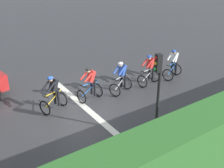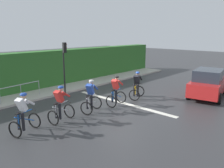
{
  "view_description": "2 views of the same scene",
  "coord_description": "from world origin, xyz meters",
  "views": [
    {
      "loc": [
        10.12,
        -5.06,
        6.38
      ],
      "look_at": [
        0.58,
        1.44,
        0.88
      ],
      "focal_mm": 44.24,
      "sensor_mm": 36.0,
      "label": 1
    },
    {
      "loc": [
        -7.96,
        9.53,
        3.96
      ],
      "look_at": [
        0.49,
        0.35,
        1.07
      ],
      "focal_mm": 35.91,
      "sensor_mm": 36.0,
      "label": 2
    }
  ],
  "objects": [
    {
      "name": "cyclist_lead",
      "position": [
        0.25,
        5.77,
        0.8
      ],
      "size": [
        0.98,
        1.24,
        1.66
      ],
      "color": "black",
      "rests_on": "ground"
    },
    {
      "name": "cyclist_trailing",
      "position": [
        -0.17,
        -1.15,
        0.8
      ],
      "size": [
        1.0,
        1.25,
        1.66
      ],
      "color": "black",
      "rests_on": "ground"
    },
    {
      "name": "road_marking_stop_line",
      "position": [
        0.0,
        0.06,
        0.0
      ],
      "size": [
        7.0,
        0.3,
        0.01
      ],
      "primitive_type": "cube",
      "color": "silver",
      "rests_on": "ground"
    },
    {
      "name": "cyclist_mid",
      "position": [
        0.12,
        2.32,
        0.8
      ],
      "size": [
        1.0,
        1.24,
        1.66
      ],
      "color": "black",
      "rests_on": "ground"
    },
    {
      "name": "pedestrian_railing_kerbside",
      "position": [
        4.38,
        4.49,
        0.8
      ],
      "size": [
        0.55,
        3.79,
        1.03
      ],
      "color": "#999EA3",
      "rests_on": "ground"
    },
    {
      "name": "cyclist_second",
      "position": [
        0.18,
        4.1,
        0.8
      ],
      "size": [
        0.87,
        1.19,
        1.66
      ],
      "color": "black",
      "rests_on": "ground"
    },
    {
      "name": "ground_plane",
      "position": [
        0.0,
        0.0,
        0.0
      ],
      "size": [
        80.0,
        80.0,
        0.0
      ],
      "primitive_type": "plane",
      "color": "#333335"
    },
    {
      "name": "stone_wall_low",
      "position": [
        6.18,
        2.0,
        0.21
      ],
      "size": [
        0.44,
        26.0,
        0.42
      ],
      "primitive_type": "cube",
      "color": "tan",
      "rests_on": "ground"
    },
    {
      "name": "sidewalk_kerb",
      "position": [
        5.28,
        2.0,
        0.06
      ],
      "size": [
        2.8,
        26.0,
        0.12
      ],
      "primitive_type": "cube",
      "color": "#ADA89E",
      "rests_on": "ground"
    },
    {
      "name": "hedge_wall",
      "position": [
        6.48,
        2.0,
        1.33
      ],
      "size": [
        1.1,
        26.0,
        2.66
      ],
      "primitive_type": "cube",
      "color": "#2D6628",
      "rests_on": "ground"
    },
    {
      "name": "cyclist_fourth",
      "position": [
        -0.09,
        0.67,
        0.8
      ],
      "size": [
        0.84,
        1.17,
        1.66
      ],
      "color": "black",
      "rests_on": "ground"
    },
    {
      "name": "car_red",
      "position": [
        -3.2,
        -4.5,
        0.87
      ],
      "size": [
        2.4,
        4.33,
        1.76
      ],
      "color": "#B21E1E",
      "rests_on": "ground"
    },
    {
      "name": "traffic_light_near_crossing",
      "position": [
        3.83,
        1.17,
        2.22
      ],
      "size": [
        0.23,
        0.31,
        3.34
      ],
      "color": "black",
      "rests_on": "ground"
    }
  ]
}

